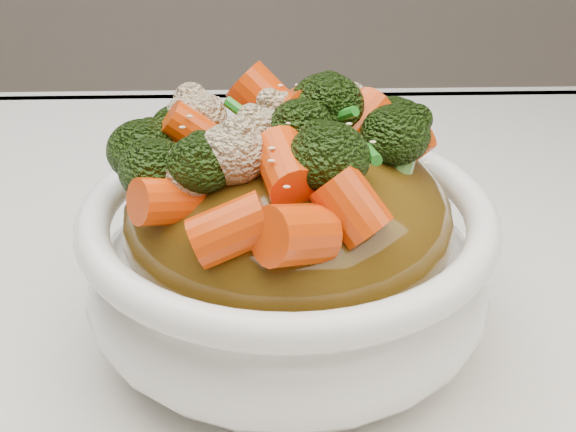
{
  "coord_description": "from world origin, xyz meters",
  "views": [
    {
      "loc": [
        -0.04,
        -0.29,
        1.01
      ],
      "look_at": [
        -0.03,
        0.05,
        0.82
      ],
      "focal_mm": 50.0,
      "sensor_mm": 36.0,
      "label": 1
    }
  ],
  "objects": [
    {
      "name": "tablecloth",
      "position": [
        0.0,
        0.0,
        0.73
      ],
      "size": [
        1.2,
        0.8,
        0.04
      ],
      "primitive_type": "cube",
      "color": "silver",
      "rests_on": "dining_table"
    },
    {
      "name": "sauce_base",
      "position": [
        -0.03,
        0.05,
        0.82
      ],
      "size": [
        0.21,
        0.21,
        0.09
      ],
      "primitive_type": "ellipsoid",
      "rotation": [
        0.0,
        0.0,
        -0.36
      ],
      "color": "#4F360D",
      "rests_on": "bowl"
    },
    {
      "name": "scallions",
      "position": [
        -0.03,
        0.05,
        0.88
      ],
      "size": [
        0.16,
        0.16,
        0.02
      ],
      "primitive_type": null,
      "rotation": [
        0.0,
        0.0,
        -0.36
      ],
      "color": "#1E761B",
      "rests_on": "sauce_base"
    },
    {
      "name": "bowl",
      "position": [
        -0.03,
        0.05,
        0.79
      ],
      "size": [
        0.26,
        0.26,
        0.08
      ],
      "primitive_type": null,
      "rotation": [
        0.0,
        0.0,
        -0.36
      ],
      "color": "white",
      "rests_on": "tablecloth"
    },
    {
      "name": "sesame_seeds",
      "position": [
        -0.03,
        0.05,
        0.88
      ],
      "size": [
        0.19,
        0.19,
        0.01
      ],
      "primitive_type": null,
      "rotation": [
        0.0,
        0.0,
        -0.36
      ],
      "color": "beige",
      "rests_on": "sauce_base"
    },
    {
      "name": "broccoli",
      "position": [
        -0.03,
        0.05,
        0.88
      ],
      "size": [
        0.21,
        0.21,
        0.04
      ],
      "primitive_type": null,
      "rotation": [
        0.0,
        0.0,
        -0.36
      ],
      "color": "black",
      "rests_on": "sauce_base"
    },
    {
      "name": "cauliflower",
      "position": [
        -0.03,
        0.05,
        0.87
      ],
      "size": [
        0.21,
        0.21,
        0.03
      ],
      "primitive_type": null,
      "rotation": [
        0.0,
        0.0,
        -0.36
      ],
      "color": "#CDB68C",
      "rests_on": "sauce_base"
    },
    {
      "name": "carrots",
      "position": [
        -0.03,
        0.05,
        0.88
      ],
      "size": [
        0.21,
        0.21,
        0.05
      ],
      "primitive_type": null,
      "rotation": [
        0.0,
        0.0,
        -0.36
      ],
      "color": "#DB3F07",
      "rests_on": "sauce_base"
    }
  ]
}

